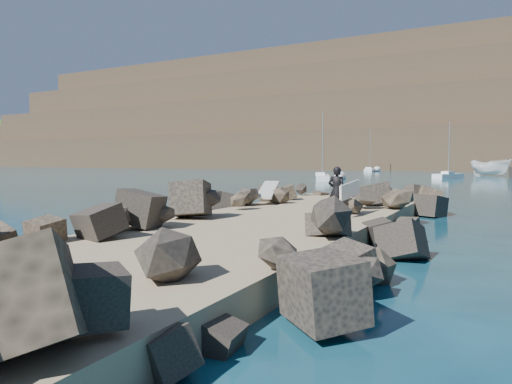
# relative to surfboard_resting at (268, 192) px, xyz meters

# --- Properties ---
(ground) EXTENTS (800.00, 800.00, 0.00)m
(ground) POSITION_rel_surfboard_resting_xyz_m (2.55, -4.86, -1.04)
(ground) COLOR #0F384C
(ground) RESTS_ON ground
(jetty) EXTENTS (6.00, 26.00, 0.60)m
(jetty) POSITION_rel_surfboard_resting_xyz_m (2.55, -6.86, -0.74)
(jetty) COLOR #8C7759
(jetty) RESTS_ON ground
(riprap_left) EXTENTS (2.60, 22.00, 1.00)m
(riprap_left) POSITION_rel_surfboard_resting_xyz_m (-0.35, -6.36, -0.54)
(riprap_left) COLOR black
(riprap_left) RESTS_ON ground
(riprap_right) EXTENTS (2.60, 22.00, 1.00)m
(riprap_right) POSITION_rel_surfboard_resting_xyz_m (5.45, -6.36, -0.54)
(riprap_right) COLOR black
(riprap_right) RESTS_ON ground
(surfboard_resting) EXTENTS (1.43, 2.67, 0.09)m
(surfboard_resting) POSITION_rel_surfboard_resting_xyz_m (0.00, 0.00, 0.00)
(surfboard_resting) COLOR silver
(surfboard_resting) RESTS_ON riprap_left
(boat_imported) EXTENTS (6.93, 6.03, 2.60)m
(boat_imported) POSITION_rel_surfboard_resting_xyz_m (7.49, 60.89, 0.26)
(boat_imported) COLOR white
(boat_imported) RESTS_ON ground
(surfer_with_board) EXTENTS (0.80, 1.99, 1.60)m
(surfer_with_board) POSITION_rel_surfboard_resting_xyz_m (4.04, -2.87, 0.36)
(surfer_with_board) COLOR black
(surfer_with_board) RESTS_ON jetty
(sailboat_a) EXTENTS (3.85, 6.97, 8.31)m
(sailboat_a) POSITION_rel_surfboard_resting_xyz_m (-10.06, 34.61, -0.70)
(sailboat_a) COLOR white
(sailboat_a) RESTS_ON ground
(sailboat_b) EXTENTS (3.45, 6.32, 7.60)m
(sailboat_b) POSITION_rel_surfboard_resting_xyz_m (2.80, 47.24, -0.70)
(sailboat_b) COLOR white
(sailboat_b) RESTS_ON ground
(sailboat_e) EXTENTS (2.68, 7.55, 8.88)m
(sailboat_e) POSITION_rel_surfboard_resting_xyz_m (-15.17, 77.62, -0.70)
(sailboat_e) COLOR white
(sailboat_e) RESTS_ON ground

